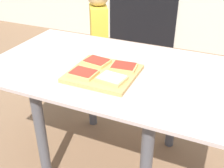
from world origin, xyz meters
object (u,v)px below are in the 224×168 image
Objects in this scene: pizza_slice_far_left at (97,62)px; pizza_slice_far_right at (124,67)px; child_left at (99,33)px; plate_white_right at (198,68)px; cutting_board at (103,73)px; pizza_slice_near_left at (83,73)px; dining_table at (113,86)px; pizza_slice_near_right at (112,78)px.

pizza_slice_far_right is at bearing 0.13° from pizza_slice_far_left.
pizza_slice_far_right is at bearing -56.05° from child_left.
pizza_slice_far_right reaches higher than plate_white_right.
plate_white_right is (0.36, 0.20, -0.03)m from pizza_slice_far_right.
plate_white_right is (0.45, 0.28, -0.01)m from cutting_board.
pizza_slice_near_left is at bearing -135.73° from cutting_board.
dining_table is at bearing -157.29° from plate_white_right.
cutting_board is at bearing -98.20° from dining_table.
pizza_slice_far_right is 0.15× the size of child_left.
plate_white_right is (0.43, 0.18, 0.12)m from dining_table.
pizza_slice_far_left is 0.82× the size of plate_white_right.
plate_white_right is (0.52, 0.35, -0.03)m from pizza_slice_near_left.
pizza_slice_near_left is 0.14× the size of child_left.
pizza_slice_far_left is at bearing -166.53° from dining_table.
pizza_slice_near_right and pizza_slice_far_right have the same top height.
pizza_slice_far_left is (0.00, 0.15, 0.00)m from pizza_slice_near_left.
pizza_slice_near_left is 0.15m from pizza_slice_far_left.
dining_table is 0.95m from child_left.
pizza_slice_near_right is at bearing -68.58° from dining_table.
child_left reaches higher than cutting_board.
pizza_slice_near_right is at bearing -92.16° from pizza_slice_far_right.
plate_white_right is at bearing 21.18° from pizza_slice_far_left.
pizza_slice_near_left is (-0.16, -0.15, 0.00)m from pizza_slice_far_right.
child_left reaches higher than pizza_slice_far_right.
pizza_slice_near_left is 1.07m from child_left.
dining_table is 0.25m from pizza_slice_near_left.
pizza_slice_near_left is at bearing -90.48° from pizza_slice_far_left.
pizza_slice_near_left reaches higher than dining_table.
dining_table is 7.81× the size of plate_white_right.
child_left is (-0.40, 0.98, -0.16)m from pizza_slice_near_left.
plate_white_right is at bearing 43.39° from pizza_slice_near_right.
pizza_slice_near_right is 1.02× the size of pizza_slice_far_right.
pizza_slice_near_right is at bearing -42.90° from pizza_slice_far_left.
pizza_slice_far_right is 0.97× the size of pizza_slice_far_left.
dining_table is at bearing 13.47° from pizza_slice_far_left.
cutting_board is 0.11m from pizza_slice_near_left.
dining_table is 9.80× the size of pizza_slice_far_right.
cutting_board reaches higher than plate_white_right.
pizza_slice_near_left is at bearing -67.98° from child_left.
cutting_board is (-0.01, -0.10, 0.13)m from dining_table.
child_left is (-0.55, 0.98, -0.16)m from pizza_slice_near_right.
plate_white_right is at bearing 32.04° from cutting_board.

